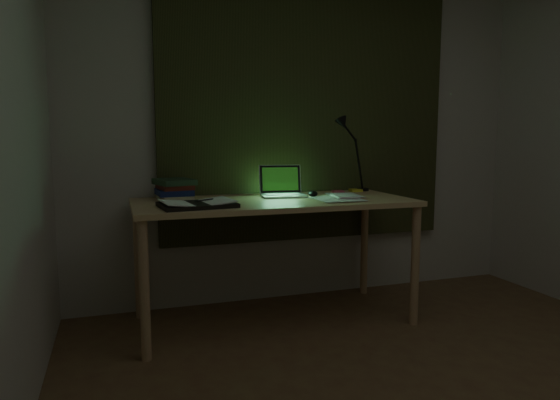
# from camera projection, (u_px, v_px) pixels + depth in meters

# --- Properties ---
(wall_back) EXTENTS (3.50, 0.00, 2.50)m
(wall_back) POSITION_uv_depth(u_px,v_px,m) (306.00, 131.00, 3.72)
(wall_back) COLOR beige
(wall_back) RESTS_ON ground
(curtain) EXTENTS (2.20, 0.06, 2.00)m
(curtain) POSITION_uv_depth(u_px,v_px,m) (309.00, 104.00, 3.65)
(curtain) COLOR #2D3219
(curtain) RESTS_ON wall_back
(desk) EXTENTS (1.77, 0.77, 0.81)m
(desk) POSITION_uv_depth(u_px,v_px,m) (274.00, 261.00, 3.25)
(desk) COLOR tan
(desk) RESTS_ON floor
(laptop) EXTENTS (0.33, 0.36, 0.21)m
(laptop) POSITION_uv_depth(u_px,v_px,m) (284.00, 181.00, 3.35)
(laptop) COLOR silver
(laptop) RESTS_ON desk
(open_textbook) EXTENTS (0.45, 0.35, 0.04)m
(open_textbook) POSITION_uv_depth(u_px,v_px,m) (197.00, 204.00, 2.87)
(open_textbook) COLOR white
(open_textbook) RESTS_ON desk
(book_stack) EXTENTS (0.24, 0.28, 0.14)m
(book_stack) POSITION_uv_depth(u_px,v_px,m) (175.00, 189.00, 3.21)
(book_stack) COLOR white
(book_stack) RESTS_ON desk
(loose_papers) EXTENTS (0.43, 0.44, 0.02)m
(loose_papers) POSITION_uv_depth(u_px,v_px,m) (337.00, 197.00, 3.29)
(loose_papers) COLOR silver
(loose_papers) RESTS_ON desk
(mouse) EXTENTS (0.10, 0.12, 0.04)m
(mouse) POSITION_uv_depth(u_px,v_px,m) (313.00, 194.00, 3.38)
(mouse) COLOR black
(mouse) RESTS_ON desk
(sticky_yellow) EXTENTS (0.09, 0.09, 0.02)m
(sticky_yellow) POSITION_uv_depth(u_px,v_px,m) (356.00, 190.00, 3.70)
(sticky_yellow) COLOR yellow
(sticky_yellow) RESTS_ON desk
(sticky_pink) EXTENTS (0.09, 0.09, 0.02)m
(sticky_pink) POSITION_uv_depth(u_px,v_px,m) (338.00, 192.00, 3.60)
(sticky_pink) COLOR #F7607A
(sticky_pink) RESTS_ON desk
(desk_lamp) EXTENTS (0.36, 0.29, 0.51)m
(desk_lamp) POSITION_uv_depth(u_px,v_px,m) (363.00, 157.00, 3.71)
(desk_lamp) COLOR black
(desk_lamp) RESTS_ON desk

